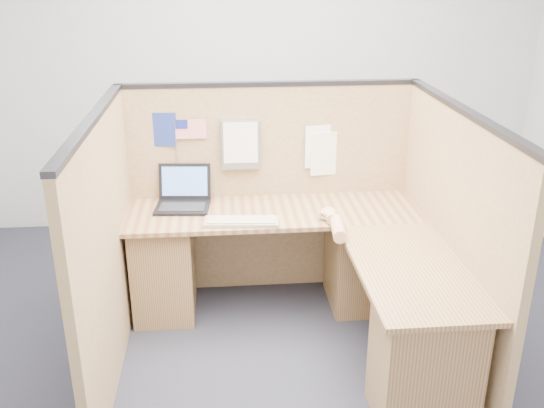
{
  "coord_description": "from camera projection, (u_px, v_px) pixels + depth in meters",
  "views": [
    {
      "loc": [
        -0.35,
        -3.04,
        2.27
      ],
      "look_at": [
        -0.03,
        0.5,
        0.85
      ],
      "focal_mm": 40.0,
      "sensor_mm": 36.0,
      "label": 1
    }
  ],
  "objects": [
    {
      "name": "l_desk",
      "position": [
        308.0,
        282.0,
        3.82
      ],
      "size": [
        1.95,
        1.75,
        0.73
      ],
      "color": "brown",
      "rests_on": "floor"
    },
    {
      "name": "laptop",
      "position": [
        183.0,
        196.0,
        4.11
      ],
      "size": [
        0.38,
        0.37,
        0.26
      ],
      "rotation": [
        0.0,
        0.0,
        -0.09
      ],
      "color": "black",
      "rests_on": "l_desk"
    },
    {
      "name": "file_holder",
      "position": [
        241.0,
        145.0,
        4.13
      ],
      "size": [
        0.26,
        0.05,
        0.34
      ],
      "color": "slate",
      "rests_on": "cubicle_partitions"
    },
    {
      "name": "keyboard",
      "position": [
        241.0,
        221.0,
        3.83
      ],
      "size": [
        0.48,
        0.2,
        0.03
      ],
      "rotation": [
        0.0,
        0.0,
        -0.09
      ],
      "color": "gray",
      "rests_on": "l_desk"
    },
    {
      "name": "cubicle_partitions",
      "position": [
        277.0,
        220.0,
        3.79
      ],
      "size": [
        2.06,
        1.83,
        1.53
      ],
      "color": "olive",
      "rests_on": "floor"
    },
    {
      "name": "floor",
      "position": [
        284.0,
        363.0,
        3.68
      ],
      "size": [
        5.0,
        5.0,
        0.0
      ],
      "primitive_type": "plane",
      "color": "#20202D",
      "rests_on": "ground"
    },
    {
      "name": "paper_right",
      "position": [
        328.0,
        154.0,
        4.24
      ],
      "size": [
        0.24,
        0.03,
        0.31
      ],
      "primitive_type": "cube",
      "rotation": [
        0.0,
        0.0,
        0.13
      ],
      "color": "white",
      "rests_on": "cubicle_partitions"
    },
    {
      "name": "mouse",
      "position": [
        329.0,
        216.0,
        3.88
      ],
      "size": [
        0.12,
        0.08,
        0.05
      ],
      "primitive_type": "ellipsoid",
      "rotation": [
        0.0,
        0.0,
        -0.05
      ],
      "color": "#B6B6BA",
      "rests_on": "l_desk"
    },
    {
      "name": "blue_poster",
      "position": [
        164.0,
        130.0,
        4.07
      ],
      "size": [
        0.17,
        0.02,
        0.23
      ],
      "primitive_type": "cube",
      "rotation": [
        0.0,
        0.0,
        -0.11
      ],
      "color": "navy",
      "rests_on": "cubicle_partitions"
    },
    {
      "name": "wall_back",
      "position": [
        257.0,
        70.0,
        5.25
      ],
      "size": [
        5.0,
        0.0,
        5.0
      ],
      "primitive_type": "plane",
      "rotation": [
        1.57,
        0.0,
        0.0
      ],
      "color": "#B0B4B6",
      "rests_on": "floor"
    },
    {
      "name": "hand_forearm",
      "position": [
        335.0,
        223.0,
        3.74
      ],
      "size": [
        0.12,
        0.43,
        0.09
      ],
      "color": "tan",
      "rests_on": "l_desk"
    },
    {
      "name": "american_flag",
      "position": [
        187.0,
        131.0,
        4.07
      ],
      "size": [
        0.21,
        0.01,
        0.36
      ],
      "color": "olive",
      "rests_on": "cubicle_partitions"
    },
    {
      "name": "paper_left",
      "position": [
        322.0,
        146.0,
        4.21
      ],
      "size": [
        0.24,
        0.03,
        0.3
      ],
      "primitive_type": "cube",
      "rotation": [
        0.0,
        0.0,
        0.13
      ],
      "color": "white",
      "rests_on": "cubicle_partitions"
    }
  ]
}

